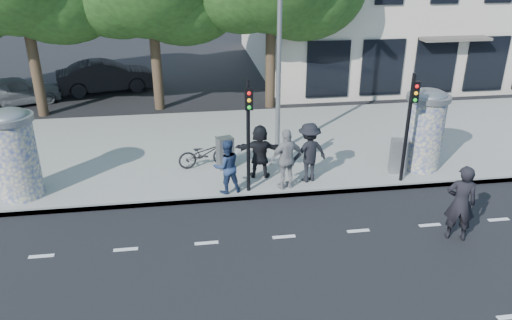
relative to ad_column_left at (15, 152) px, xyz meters
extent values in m
plane|color=black|center=(7.20, -4.50, -1.54)|extent=(120.00, 120.00, 0.00)
cube|color=gray|center=(7.20, 3.00, -1.46)|extent=(40.00, 8.00, 0.15)
cube|color=slate|center=(7.20, -0.95, -1.46)|extent=(40.00, 0.10, 0.16)
cube|color=silver|center=(7.20, -3.10, -1.53)|extent=(32.00, 0.12, 0.01)
cylinder|color=beige|center=(0.00, 0.00, -0.24)|extent=(1.20, 1.20, 2.30)
cylinder|color=slate|center=(0.00, 0.00, 0.99)|extent=(1.36, 1.36, 0.16)
ellipsoid|color=slate|center=(0.00, 0.00, 1.07)|extent=(1.10, 1.10, 0.38)
cylinder|color=beige|center=(12.40, 0.20, -0.24)|extent=(1.20, 1.20, 2.30)
cylinder|color=slate|center=(12.40, 0.20, 0.99)|extent=(1.36, 1.36, 0.16)
ellipsoid|color=slate|center=(12.40, 0.20, 1.07)|extent=(1.10, 1.10, 0.38)
cylinder|color=black|center=(6.60, -0.65, 0.31)|extent=(0.11, 0.11, 3.40)
cube|color=black|center=(6.60, -0.83, 1.51)|extent=(0.22, 0.14, 0.62)
cylinder|color=black|center=(11.40, -0.65, 0.31)|extent=(0.11, 0.11, 3.40)
cube|color=black|center=(11.40, -0.83, 1.51)|extent=(0.22, 0.14, 0.62)
cylinder|color=slate|center=(8.00, 2.20, 2.61)|extent=(0.16, 0.16, 8.00)
cylinder|color=#38281C|center=(-1.30, 8.00, 0.82)|extent=(0.44, 0.44, 4.73)
cylinder|color=#38281C|center=(3.70, 8.20, 0.67)|extent=(0.44, 0.44, 4.41)
cylinder|color=#38281C|center=(8.70, 7.80, 0.76)|extent=(0.44, 0.44, 4.59)
cube|color=black|center=(19.20, 7.95, 0.06)|extent=(18.00, 0.10, 2.60)
cube|color=#59544C|center=(17.20, 7.60, 1.36)|extent=(3.20, 0.90, 0.12)
cube|color=#194C8C|center=(9.70, 7.95, 1.66)|extent=(1.60, 0.06, 0.30)
imported|color=navy|center=(5.96, -0.65, -0.56)|extent=(0.91, 0.78, 1.65)
imported|color=black|center=(8.52, -0.24, -0.45)|extent=(1.36, 1.01, 1.88)
imported|color=gray|center=(7.75, -0.65, -0.45)|extent=(1.23, 0.91, 1.88)
imported|color=black|center=(7.08, 0.26, -0.53)|extent=(1.67, 0.86, 1.71)
imported|color=black|center=(11.54, -3.76, -0.52)|extent=(0.87, 0.72, 2.03)
imported|color=black|center=(5.39, 1.27, -0.93)|extent=(0.93, 1.82, 0.91)
cube|color=slate|center=(6.06, 1.08, -0.86)|extent=(0.59, 0.50, 1.06)
cube|color=gray|center=(11.52, -0.07, -0.83)|extent=(0.62, 0.52, 1.12)
imported|color=slate|center=(-2.86, 9.74, -0.87)|extent=(3.03, 4.25, 1.34)
imported|color=black|center=(1.02, 11.44, -0.76)|extent=(2.68, 4.97, 1.56)
camera|label=1|loc=(4.90, -13.86, 5.51)|focal=35.00mm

